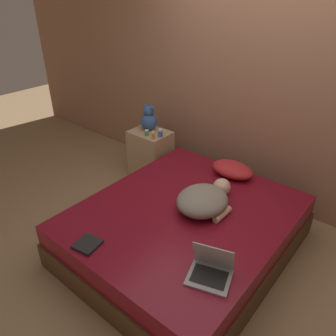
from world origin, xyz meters
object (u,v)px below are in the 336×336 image
Objects in this scene: pillow at (232,169)px; bottle_amber at (153,135)px; person_lying at (205,199)px; bottle_blue at (160,133)px; book at (88,244)px; laptop at (211,269)px; bottle_green at (147,133)px; teddy_bear at (149,119)px.

pillow is 1.00m from bottle_amber.
person_lying is 6.67× the size of bottle_blue.
bottle_blue is (-1.06, 0.63, 0.12)m from person_lying.
laptop is at bearing 21.80° from book.
book is (0.65, -1.49, -0.21)m from bottle_amber.
bottle_green is at bearing -154.35° from bottle_blue.
laptop reaches higher than bottle_green.
bottle_amber reaches higher than laptop.
teddy_bear reaches higher than laptop.
pillow is 4.53× the size of bottle_amber.
laptop is 2.04m from bottle_green.
book is (0.63, -1.59, -0.21)m from bottle_blue.
laptop is at bearing -36.66° from teddy_bear.
teddy_bear reaches higher than book.
laptop is 1.92m from bottle_amber.
person_lying is 1.24m from bottle_blue.
teddy_bear is (-1.31, 0.71, 0.21)m from person_lying.
teddy_bear is at bearing 177.63° from pillow.
bottle_blue is 0.11m from bottle_amber.
teddy_bear is at bearing 152.30° from person_lying.
teddy_bear is 1.49× the size of book.
bottle_amber is at bearing -100.07° from bottle_blue.
person_lying is 1.84× the size of laptop.
teddy_bear reaches higher than bottle_amber.
person_lying is at bearing 66.31° from book.
bottle_blue is at bearing 111.73° from book.
pillow is 1.12m from bottle_green.
laptop is (0.56, -1.27, -0.02)m from pillow.
person_lying is at bearing -24.81° from bottle_green.
laptop is 3.63× the size of bottle_blue.
bottle_green is (-1.11, -0.10, 0.14)m from pillow.
bottle_green is at bearing -174.74° from pillow.
pillow is 1.44× the size of teddy_bear.
pillow is 4.61× the size of bottle_blue.
bottle_blue is at bearing 79.93° from bottle_amber.
bottle_blue reaches higher than person_lying.
person_lying is 9.33× the size of bottle_green.
bottle_amber reaches higher than bottle_green.
book is (0.78, -1.52, -0.19)m from bottle_green.
bottle_amber is 0.47× the size of book.
teddy_bear is 3.15× the size of bottle_amber.
book is (-0.42, -0.96, -0.08)m from person_lying.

